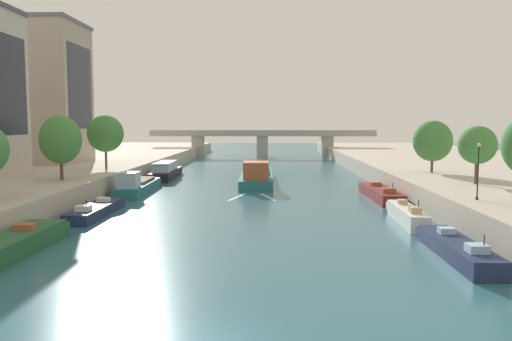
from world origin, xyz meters
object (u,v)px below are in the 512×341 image
(barge_midriver, at_px, (257,176))
(tree_right_distant, at_px, (477,145))
(moored_boat_left_second, at_px, (166,171))
(tree_left_by_lamp, at_px, (105,133))
(tree_right_past_mid, at_px, (433,141))
(bridge_far, at_px, (262,140))
(moored_boat_right_near, at_px, (380,193))
(lamppost_right_bank, at_px, (478,169))
(moored_boat_left_far, at_px, (137,186))
(moored_boat_right_midway, at_px, (457,248))
(moored_boat_left_midway, at_px, (4,248))
(moored_boat_left_lone, at_px, (96,210))
(tree_left_third, at_px, (61,140))
(moored_boat_right_gap_after, at_px, (407,214))

(barge_midriver, distance_m, tree_right_distant, 31.69)
(moored_boat_left_second, distance_m, tree_left_by_lamp, 14.56)
(tree_right_past_mid, bearing_deg, bridge_far, 108.13)
(moored_boat_right_near, xyz_separation_m, lamppost_right_bank, (3.90, -17.64, 4.40))
(tree_right_distant, distance_m, lamppost_right_bank, 11.46)
(moored_boat_left_far, height_order, moored_boat_left_second, moored_boat_left_far)
(moored_boat_right_midway, height_order, tree_right_distant, tree_right_distant)
(moored_boat_left_second, bearing_deg, moored_boat_right_near, -35.94)
(moored_boat_left_midway, relative_size, tree_right_distant, 2.54)
(moored_boat_left_lone, height_order, bridge_far, bridge_far)
(barge_midriver, bearing_deg, moored_boat_right_midway, -70.92)
(bridge_far, bearing_deg, barge_midriver, -89.86)
(moored_boat_right_midway, relative_size, lamppost_right_bank, 2.50)
(moored_boat_left_far, relative_size, moored_boat_right_near, 1.08)
(tree_left_third, distance_m, tree_right_past_mid, 43.32)
(tree_left_by_lamp, bearing_deg, moored_boat_right_gap_after, -34.49)
(bridge_far, bearing_deg, tree_left_by_lamp, -107.45)
(moored_boat_left_lone, distance_m, moored_boat_left_far, 15.51)
(moored_boat_left_midway, bearing_deg, tree_left_third, 103.43)
(tree_right_distant, xyz_separation_m, bridge_far, (-22.71, 79.22, -2.18))
(moored_boat_left_lone, height_order, moored_boat_left_second, moored_boat_left_second)
(barge_midriver, bearing_deg, moored_boat_left_second, 155.85)
(moored_boat_left_lone, relative_size, moored_boat_right_gap_after, 1.12)
(moored_boat_right_near, relative_size, tree_left_third, 1.96)
(moored_boat_left_second, xyz_separation_m, moored_boat_right_midway, (28.44, -46.95, -0.49))
(moored_boat_left_midway, xyz_separation_m, tree_right_past_mid, (36.89, 32.03, 5.75))
(tree_left_by_lamp, distance_m, tree_right_distant, 45.50)
(moored_boat_right_midway, bearing_deg, moored_boat_left_midway, -177.72)
(tree_left_third, height_order, tree_right_distant, tree_left_third)
(tree_left_by_lamp, xyz_separation_m, tree_right_distant, (42.55, -16.09, -0.79))
(barge_midriver, bearing_deg, moored_boat_right_gap_after, -64.28)
(tree_left_third, relative_size, bridge_far, 0.12)
(moored_boat_left_far, distance_m, tree_left_third, 12.02)
(moored_boat_right_near, xyz_separation_m, tree_left_third, (-34.93, -4.70, 6.24))
(moored_boat_right_midway, xyz_separation_m, moored_boat_right_near, (0.57, 25.93, 0.02))
(moored_boat_right_gap_after, relative_size, moored_boat_right_near, 0.76)
(tree_left_by_lamp, bearing_deg, moored_boat_left_midway, -82.17)
(tree_left_third, relative_size, tree_left_by_lamp, 0.96)
(moored_boat_left_second, xyz_separation_m, bridge_far, (14.29, 51.16, 3.18))
(moored_boat_left_second, relative_size, tree_left_by_lamp, 2.10)
(moored_boat_left_midway, xyz_separation_m, moored_boat_right_midway, (29.02, 1.16, -0.08))
(tree_left_third, bearing_deg, moored_boat_left_second, 77.03)
(moored_boat_left_midway, xyz_separation_m, tree_left_by_lamp, (-4.97, 36.14, 6.56))
(bridge_far, bearing_deg, moored_boat_right_midway, -81.79)
(barge_midriver, xyz_separation_m, moored_boat_right_midway, (14.00, -40.48, -0.46))
(barge_midriver, height_order, moored_boat_right_gap_after, barge_midriver)
(moored_boat_right_midway, xyz_separation_m, moored_boat_right_gap_after, (-0.16, 11.74, 0.10))
(moored_boat_right_near, distance_m, lamppost_right_bank, 18.60)
(bridge_far, bearing_deg, moored_boat_right_gap_after, -80.80)
(moored_boat_left_midway, bearing_deg, barge_midriver, 70.17)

